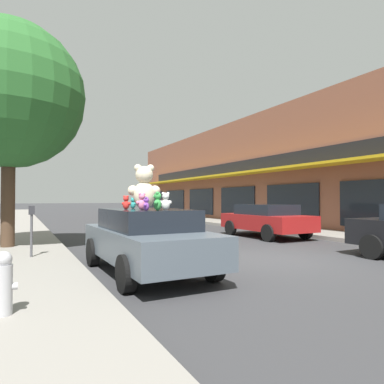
# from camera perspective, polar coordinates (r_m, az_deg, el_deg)

# --- Properties ---
(ground_plane) EXTENTS (260.00, 260.00, 0.00)m
(ground_plane) POSITION_cam_1_polar(r_m,az_deg,el_deg) (9.45, 12.67, -10.88)
(ground_plane) COLOR #333335
(sidewalk_near) EXTENTS (2.45, 90.00, 0.16)m
(sidewalk_near) POSITION_cam_1_polar(r_m,az_deg,el_deg) (7.34, -26.65, -12.99)
(sidewalk_near) COLOR gray
(sidewalk_near) RESTS_ON ground_plane
(storefront_row) EXTENTS (12.22, 35.54, 6.91)m
(storefront_row) POSITION_cam_1_polar(r_m,az_deg,el_deg) (26.58, 17.37, 2.88)
(storefront_row) COLOR brown
(storefront_row) RESTS_ON ground_plane
(plush_art_car) EXTENTS (2.00, 4.33, 1.38)m
(plush_art_car) POSITION_cam_1_polar(r_m,az_deg,el_deg) (7.54, -7.55, -7.65)
(plush_art_car) COLOR #4C5660
(plush_art_car) RESTS_ON ground_plane
(teddy_bear_giant) EXTENTS (0.74, 0.50, 0.97)m
(teddy_bear_giant) POSITION_cam_1_polar(r_m,az_deg,el_deg) (7.48, -7.98, 0.73)
(teddy_bear_giant) COLOR beige
(teddy_bear_giant) RESTS_ON plush_art_car
(teddy_bear_purple) EXTENTS (0.16, 0.19, 0.26)m
(teddy_bear_purple) POSITION_cam_1_polar(r_m,az_deg,el_deg) (6.53, -7.63, -1.99)
(teddy_bear_purple) COLOR purple
(teddy_bear_purple) RESTS_ON plush_art_car
(teddy_bear_pink) EXTENTS (0.27, 0.18, 0.35)m
(teddy_bear_pink) POSITION_cam_1_polar(r_m,az_deg,el_deg) (7.06, -8.35, -1.58)
(teddy_bear_pink) COLOR pink
(teddy_bear_pink) RESTS_ON plush_art_car
(teddy_bear_teal) EXTENTS (0.15, 0.19, 0.25)m
(teddy_bear_teal) POSITION_cam_1_polar(r_m,az_deg,el_deg) (8.07, -9.80, -1.86)
(teddy_bear_teal) COLOR teal
(teddy_bear_teal) RESTS_ON plush_art_car
(teddy_bear_green) EXTENTS (0.22, 0.27, 0.36)m
(teddy_bear_green) POSITION_cam_1_polar(r_m,az_deg,el_deg) (6.63, -5.77, -1.57)
(teddy_bear_green) COLOR green
(teddy_bear_green) RESTS_ON plush_art_car
(teddy_bear_red) EXTENTS (0.20, 0.21, 0.30)m
(teddy_bear_red) POSITION_cam_1_polar(r_m,az_deg,el_deg) (7.40, -10.93, -1.76)
(teddy_bear_red) COLOR red
(teddy_bear_red) RESTS_ON plush_art_car
(teddy_bear_white) EXTENTS (0.27, 0.18, 0.36)m
(teddy_bear_white) POSITION_cam_1_polar(r_m,az_deg,el_deg) (6.93, -4.43, -1.56)
(teddy_bear_white) COLOR white
(teddy_bear_white) RESTS_ON plush_art_car
(parked_car_far_center) EXTENTS (2.06, 4.11, 1.37)m
(parked_car_far_center) POSITION_cam_1_polar(r_m,az_deg,el_deg) (14.70, 12.23, -4.47)
(parked_car_far_center) COLOR maroon
(parked_car_far_center) RESTS_ON ground_plane
(street_tree) EXTENTS (4.47, 4.47, 6.85)m
(street_tree) POSITION_cam_1_polar(r_m,az_deg,el_deg) (12.16, -28.18, 14.04)
(street_tree) COLOR #473323
(street_tree) RESTS_ON sidewalk_near
(fire_hydrant) EXTENTS (0.33, 0.22, 0.79)m
(fire_hydrant) POSITION_cam_1_polar(r_m,az_deg,el_deg) (4.98, -28.99, -13.12)
(fire_hydrant) COLOR #B2B2B7
(fire_hydrant) RESTS_ON sidewalk_near
(parking_meter) EXTENTS (0.14, 0.10, 1.27)m
(parking_meter) POSITION_cam_1_polar(r_m,az_deg,el_deg) (9.44, -25.18, -4.88)
(parking_meter) COLOR #4C4C51
(parking_meter) RESTS_ON sidewalk_near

